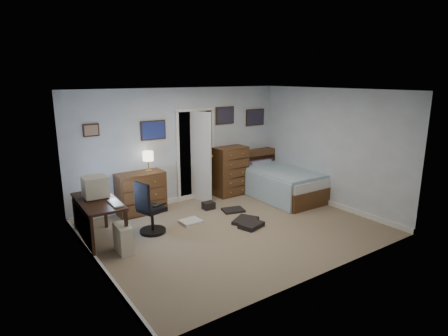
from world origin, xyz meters
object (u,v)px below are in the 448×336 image
at_px(computer_desk, 93,211).
at_px(low_dresser, 141,193).
at_px(tall_dresser, 230,171).
at_px(bed, 278,182).
at_px(office_chair, 150,214).

height_order(computer_desk, low_dresser, low_dresser).
height_order(tall_dresser, bed, tall_dresser).
distance_m(computer_desk, tall_dresser, 3.56).
relative_size(tall_dresser, bed, 0.52).
bearing_deg(tall_dresser, bed, -45.03).
bearing_deg(low_dresser, tall_dresser, 0.08).
xyz_separation_m(office_chair, bed, (3.34, 0.31, -0.03)).
bearing_deg(low_dresser, bed, -13.30).
distance_m(computer_desk, office_chair, 0.97).
height_order(computer_desk, office_chair, office_chair).
relative_size(computer_desk, bed, 0.60).
distance_m(office_chair, tall_dresser, 2.72).
bearing_deg(bed, office_chair, -173.73).
xyz_separation_m(computer_desk, office_chair, (0.94, -0.12, -0.21)).
bearing_deg(bed, low_dresser, 166.99).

